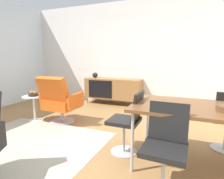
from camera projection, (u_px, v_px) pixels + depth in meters
ground_plane at (89, 139)px, 2.98m from camera, size 8.32×8.32×0.00m
wall_back at (135, 54)px, 5.11m from camera, size 6.80×0.12×2.80m
sideboard at (113, 89)px, 5.19m from camera, size 1.60×0.45×0.72m
vase_cobalt at (95, 75)px, 5.35m from camera, size 0.15×0.15×0.15m
dining_table at (204, 110)px, 2.10m from camera, size 1.60×0.90×0.74m
dining_chair_front_left at (165, 145)px, 1.76m from camera, size 0.42×0.44×0.86m
dining_chair_near_window at (128, 120)px, 2.47m from camera, size 0.43×0.40×0.86m
lounge_chair_red at (59, 100)px, 3.67m from camera, size 0.73×0.66×0.95m
side_table_round at (34, 105)px, 3.82m from camera, size 0.44×0.44×0.52m
fruit_bowl at (33, 94)px, 3.78m from camera, size 0.20×0.20×0.11m
area_rug at (29, 143)px, 2.83m from camera, size 2.20×1.70×0.01m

